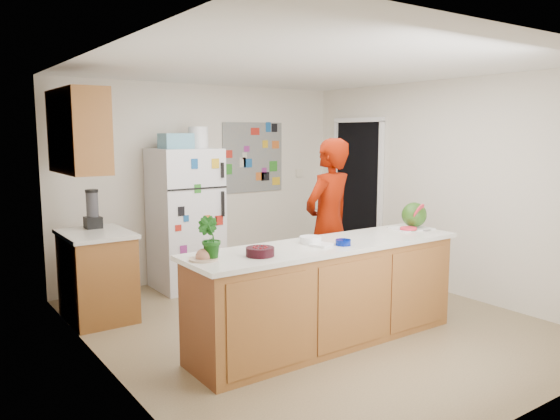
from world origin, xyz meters
TOP-DOWN VIEW (x-y plane):
  - floor at (0.00, 0.00)m, footprint 4.00×4.50m
  - wall_back at (0.00, 2.26)m, footprint 4.00×0.02m
  - wall_left at (-2.01, 0.00)m, footprint 0.02×4.50m
  - wall_right at (2.01, 0.00)m, footprint 0.02×4.50m
  - ceiling at (0.00, 0.00)m, footprint 4.00×4.50m
  - doorway at (1.99, 1.45)m, footprint 0.03×0.85m
  - peninsula_base at (-0.20, -0.50)m, footprint 2.60×0.62m
  - peninsula_top at (-0.20, -0.50)m, footprint 2.68×0.70m
  - side_counter_base at (-1.69, 1.35)m, footprint 0.60×0.80m
  - side_counter_top at (-1.69, 1.35)m, footprint 0.64×0.84m
  - upper_cabinets at (-1.82, 1.30)m, footprint 0.35×1.00m
  - refrigerator at (-0.45, 1.88)m, footprint 0.75×0.70m
  - fridge_top_bin at (-0.55, 1.88)m, footprint 0.35×0.28m
  - photo_collage at (0.75, 2.24)m, footprint 0.95×0.01m
  - person at (0.48, 0.30)m, footprint 0.75×0.58m
  - blender_appliance at (-1.64, 1.58)m, footprint 0.12×0.12m
  - cutting_board at (0.95, -0.44)m, footprint 0.43×0.35m
  - watermelon at (1.01, -0.42)m, footprint 0.25×0.25m
  - watermelon_slice at (0.85, -0.49)m, footprint 0.17×0.17m
  - cherry_bowl at (-0.97, -0.58)m, footprint 0.29×0.29m
  - white_bowl at (-0.33, -0.41)m, footprint 0.25×0.25m
  - cobalt_bowl at (-0.15, -0.65)m, footprint 0.14×0.14m
  - plate at (-1.40, -0.45)m, footprint 0.29×0.29m
  - paper_towel at (-0.32, -0.56)m, footprint 0.22×0.20m
  - keys at (1.00, -0.60)m, footprint 0.09×0.05m
  - potted_plant at (-1.35, -0.45)m, footprint 0.22×0.23m

SIDE VIEW (x-z plane):
  - floor at x=0.00m, z-range -0.02..0.00m
  - side_counter_base at x=-1.69m, z-range 0.00..0.86m
  - peninsula_base at x=-0.20m, z-range 0.00..0.88m
  - refrigerator at x=-0.45m, z-range 0.00..1.70m
  - side_counter_top at x=-1.69m, z-range 0.86..0.90m
  - peninsula_top at x=-0.20m, z-range 0.88..0.92m
  - person at x=0.48m, z-range 0.00..1.83m
  - cutting_board at x=0.95m, z-range 0.92..0.93m
  - keys at x=1.00m, z-range 0.92..0.93m
  - plate at x=-1.40m, z-range 0.92..0.94m
  - paper_towel at x=-0.32m, z-range 0.92..0.94m
  - watermelon_slice at x=0.85m, z-range 0.93..0.95m
  - cobalt_bowl at x=-0.15m, z-range 0.92..0.97m
  - white_bowl at x=-0.33m, z-range 0.92..0.98m
  - cherry_bowl at x=-0.97m, z-range 0.92..0.99m
  - doorway at x=1.99m, z-range 0.00..2.04m
  - watermelon at x=1.01m, z-range 0.93..1.19m
  - potted_plant at x=-1.35m, z-range 0.92..1.25m
  - blender_appliance at x=-1.64m, z-range 0.90..1.28m
  - wall_back at x=0.00m, z-range 0.00..2.50m
  - wall_left at x=-2.01m, z-range 0.00..2.50m
  - wall_right at x=2.01m, z-range 0.00..2.50m
  - photo_collage at x=0.75m, z-range 1.08..2.02m
  - fridge_top_bin at x=-0.55m, z-range 1.70..1.88m
  - upper_cabinets at x=-1.82m, z-range 1.50..2.30m
  - ceiling at x=0.00m, z-range 2.50..2.52m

